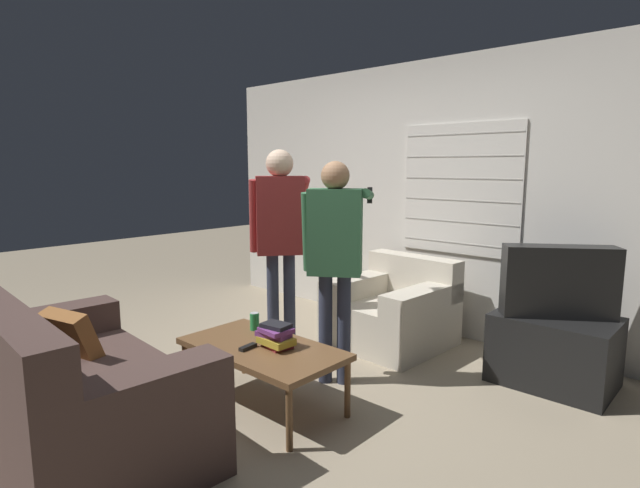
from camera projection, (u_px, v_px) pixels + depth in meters
The scene contains 12 objects.
ground_plane at pixel (271, 395), 3.48m from camera, with size 16.00×16.00×0.00m, color gray.
wall_back at pixel (428, 198), 4.76m from camera, with size 5.20×0.08×2.55m.
couch_blue at pixel (73, 394), 2.77m from camera, with size 1.71×1.03×0.89m.
armchair_beige at pixel (393, 310), 4.47m from camera, with size 0.98×0.96×0.76m.
coffee_table at pixel (262, 351), 3.26m from camera, with size 1.10×0.59×0.42m.
tv_stand at pixel (554, 350), 3.62m from camera, with size 0.80×0.60×0.51m.
tv at pixel (559, 281), 3.55m from camera, with size 0.75×0.60×0.51m.
person_left_standing at pixel (280, 226), 4.13m from camera, with size 0.53×0.77×1.71m.
person_right_standing at pixel (335, 246), 3.55m from camera, with size 0.48×0.81×1.61m.
book_stack at pixel (276, 336), 3.22m from camera, with size 0.26×0.19×0.16m.
soda_can at pixel (255, 321), 3.57m from camera, with size 0.07×0.07×0.13m.
spare_remote at pixel (248, 347), 3.20m from camera, with size 0.05×0.13×0.02m.
Camera 1 is at (2.45, -2.20, 1.58)m, focal length 28.00 mm.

